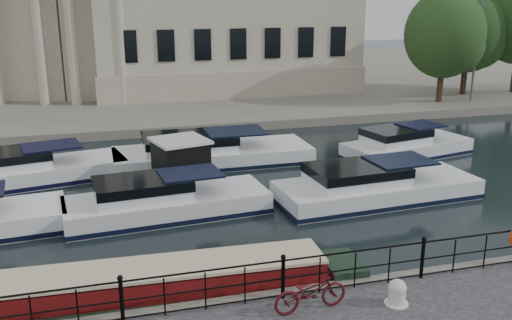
{
  "coord_description": "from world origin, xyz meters",
  "views": [
    {
      "loc": [
        -4.23,
        -14.58,
        8.05
      ],
      "look_at": [
        0.5,
        2.0,
        3.0
      ],
      "focal_mm": 40.0,
      "sensor_mm": 36.0,
      "label": 1
    }
  ],
  "objects": [
    {
      "name": "bicycle",
      "position": [
        0.46,
        -2.98,
        1.05
      ],
      "size": [
        1.96,
        0.83,
        1.0
      ],
      "primitive_type": "imported",
      "rotation": [
        0.0,
        0.0,
        1.66
      ],
      "color": "#470C13",
      "rests_on": "near_quay"
    },
    {
      "name": "trees",
      "position": [
        24.78,
        22.42,
        5.77
      ],
      "size": [
        14.39,
        8.44,
        10.06
      ],
      "color": "black",
      "rests_on": "far_bank"
    },
    {
      "name": "ground_plane",
      "position": [
        0.0,
        0.0,
        0.0
      ],
      "size": [
        160.0,
        160.0,
        0.0
      ],
      "primitive_type": "plane",
      "color": "black",
      "rests_on": "ground"
    },
    {
      "name": "cabin_cruisers",
      "position": [
        -0.41,
        8.48,
        0.37
      ],
      "size": [
        28.71,
        10.19,
        1.99
      ],
      "color": "white",
      "rests_on": "ground_plane"
    },
    {
      "name": "harbour_hut",
      "position": [
        -0.91,
        8.85,
        0.95
      ],
      "size": [
        3.47,
        3.11,
        2.18
      ],
      "rotation": [
        0.0,
        0.0,
        0.25
      ],
      "color": "#6B665B",
      "rests_on": "ground_plane"
    },
    {
      "name": "far_bank",
      "position": [
        0.0,
        39.0,
        0.28
      ],
      "size": [
        120.0,
        42.0,
        0.55
      ],
      "primitive_type": "cube",
      "color": "#6B665B",
      "rests_on": "ground_plane"
    },
    {
      "name": "civic_building",
      "position": [
        -1.0,
        34.71,
        7.04
      ],
      "size": [
        53.55,
        31.84,
        16.85
      ],
      "color": "#ADA38C",
      "rests_on": "far_bank"
    },
    {
      "name": "narrowboat",
      "position": [
        -3.69,
        -0.84,
        0.37
      ],
      "size": [
        12.97,
        2.27,
        1.48
      ],
      "rotation": [
        0.0,
        0.0,
        -0.04
      ],
      "color": "black",
      "rests_on": "ground_plane"
    },
    {
      "name": "mooring_bollard",
      "position": [
        2.65,
        -3.32,
        0.87
      ],
      "size": [
        0.6,
        0.6,
        0.68
      ],
      "color": "silver",
      "rests_on": "near_quay"
    },
    {
      "name": "railing",
      "position": [
        0.0,
        -2.25,
        1.2
      ],
      "size": [
        24.14,
        0.14,
        1.22
      ],
      "color": "black",
      "rests_on": "near_quay"
    }
  ]
}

